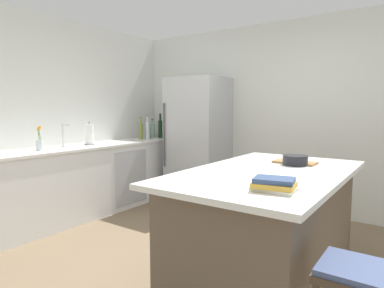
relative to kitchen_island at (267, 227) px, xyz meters
name	(u,v)px	position (x,y,z in m)	size (l,w,h in m)	color
ground_plane	(195,270)	(-0.59, -0.16, -0.47)	(7.20, 7.20, 0.00)	#7A664C
wall_rear	(287,117)	(-0.59, 2.09, 0.83)	(6.00, 0.10, 2.60)	silver
wall_left	(35,118)	(-3.04, -0.16, 0.83)	(0.10, 6.00, 2.60)	silver
counter_run_left	(95,178)	(-2.68, 0.46, 0.00)	(0.65, 3.00, 0.93)	white
kitchen_island	(267,227)	(0.00, 0.00, 0.00)	(1.11, 1.91, 0.93)	brown
refrigerator	(198,141)	(-1.81, 1.70, 0.46)	(0.81, 0.72, 1.87)	#B7BABF
bar_stool	(355,288)	(0.75, -0.69, 0.05)	(0.36, 0.36, 0.64)	#473828
sink_faucet	(64,135)	(-2.72, 0.03, 0.62)	(0.15, 0.05, 0.30)	silver
flower_vase	(40,143)	(-2.67, -0.32, 0.55)	(0.08, 0.08, 0.28)	silver
paper_towel_roll	(90,135)	(-2.70, 0.40, 0.59)	(0.14, 0.14, 0.31)	gray
vinegar_bottle	(160,131)	(-2.69, 1.85, 0.56)	(0.05, 0.05, 0.27)	#994C23
wine_bottle	(160,128)	(-2.61, 1.75, 0.62)	(0.07, 0.07, 0.40)	#19381E
gin_bottle	(152,131)	(-2.68, 1.64, 0.58)	(0.08, 0.08, 0.31)	#8CB79E
hot_sauce_bottle	(147,133)	(-2.72, 1.55, 0.55)	(0.05, 0.05, 0.22)	red
soda_bottle	(148,129)	(-2.62, 1.46, 0.61)	(0.07, 0.07, 0.38)	silver
olive_oil_bottle	(141,131)	(-2.68, 1.37, 0.60)	(0.05, 0.05, 0.35)	olive
cookbook_stack	(274,185)	(0.28, -0.60, 0.50)	(0.26, 0.22, 0.08)	silver
mixing_bowl	(295,160)	(0.09, 0.38, 0.50)	(0.21, 0.21, 0.08)	black
cutting_board	(295,162)	(0.06, 0.47, 0.47)	(0.37, 0.20, 0.02)	#9E7042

